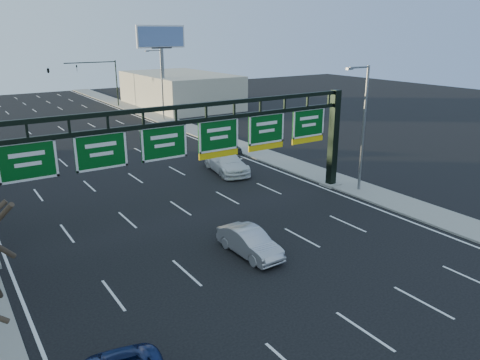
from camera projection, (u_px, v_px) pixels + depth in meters
ground at (271, 269)px, 23.08m from camera, size 160.00×160.00×0.00m
sidewalk_right at (252, 151)px, 45.68m from camera, size 3.00×120.00×0.12m
lane_markings at (126, 172)px, 38.97m from camera, size 21.60×120.00×0.01m
sign_gantry at (195, 146)px, 28.11m from camera, size 24.60×1.20×7.20m
building_right_distant at (180, 90)px, 72.55m from camera, size 12.00×20.00×5.00m
streetlight_near at (363, 122)px, 32.86m from camera, size 2.15×0.22×9.00m
streetlight_far at (161, 81)px, 59.87m from camera, size 2.15×0.22×9.00m
billboard_right at (161, 48)px, 63.94m from camera, size 7.00×0.50×12.00m
traffic_signal_mast at (75, 72)px, 68.09m from camera, size 10.16×0.54×7.00m
car_silver_sedan at (250, 242)px, 24.41m from camera, size 1.62×4.27×1.39m
car_white_wagon at (226, 162)px, 38.78m from camera, size 3.25×6.08×1.68m
car_grey_far at (225, 146)px, 44.99m from camera, size 1.74×4.09×1.38m
car_silver_distant at (33, 147)px, 44.13m from camera, size 2.05×4.93×1.59m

